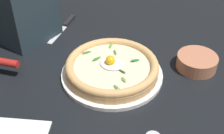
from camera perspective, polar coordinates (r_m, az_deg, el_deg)
name	(u,v)px	position (r m, az deg, el deg)	size (l,w,h in m)	color
ground_plane	(110,72)	(0.92, -0.39, -0.98)	(2.40, 2.40, 0.03)	black
pizza_plate	(112,74)	(0.88, 0.00, -1.33)	(0.29, 0.29, 0.01)	white
pizza	(112,67)	(0.87, 0.00, -0.01)	(0.27, 0.27, 0.05)	tan
side_bowl	(197,62)	(0.94, 15.67, 0.93)	(0.12, 0.12, 0.04)	#B97354
table_knife	(66,24)	(1.14, -8.67, 7.93)	(0.05, 0.20, 0.01)	silver
folded_napkin	(18,133)	(0.76, -17.28, -11.85)	(0.14, 0.09, 0.01)	white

